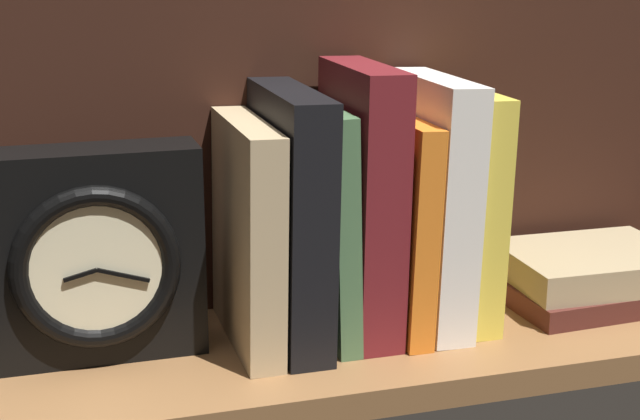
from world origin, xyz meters
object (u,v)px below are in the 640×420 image
book_white_catcher (431,202)px  book_tan_shortstories (247,234)px  book_yellow_seinlanguage (465,206)px  framed_clock (94,256)px  book_stack_side (591,275)px  book_green_romantic (325,221)px  book_orange_pandolfini (396,222)px  book_black_skeptic (290,216)px  book_maroon_dawkins (361,201)px

book_white_catcher → book_tan_shortstories: bearing=180.0°
book_tan_shortstories → book_white_catcher: size_ratio=0.87×
book_tan_shortstories → book_yellow_seinlanguage: (20.85, 0.00, 0.89)cm
book_yellow_seinlanguage → framed_clock: (-34.04, 0.18, -1.76)cm
book_stack_side → book_yellow_seinlanguage: bearing=179.4°
book_green_romantic → book_stack_side: (27.65, -0.15, -7.87)cm
book_orange_pandolfini → book_yellow_seinlanguage: 6.93cm
book_black_skeptic → book_tan_shortstories: bearing=180.0°
book_yellow_seinlanguage → book_stack_side: bearing=-0.6°
book_orange_pandolfini → framed_clock: (-27.19, 0.18, -0.74)cm
framed_clock → book_stack_side: framed_clock is taller
book_yellow_seinlanguage → framed_clock: size_ratio=1.19×
book_tan_shortstories → book_stack_side: size_ratio=1.11×
book_black_skeptic → book_white_catcher: (13.46, 0.00, 0.27)cm
book_green_romantic → book_maroon_dawkins: (3.33, 0.00, 1.69)cm
framed_clock → book_white_catcher: bearing=-0.3°
book_maroon_dawkins → book_white_catcher: bearing=0.0°
book_green_romantic → book_maroon_dawkins: size_ratio=0.86×
book_white_catcher → book_yellow_seinlanguage: book_white_catcher is taller
framed_clock → book_orange_pandolfini: bearing=-0.4°
book_white_catcher → framed_clock: size_ratio=1.26×
book_maroon_dawkins → book_yellow_seinlanguage: size_ratio=1.12×
book_orange_pandolfini → book_maroon_dawkins: bearing=180.0°
book_tan_shortstories → book_maroon_dawkins: bearing=0.0°
book_stack_side → book_green_romantic: bearing=179.7°
book_black_skeptic → book_yellow_seinlanguage: size_ratio=1.04×
book_yellow_seinlanguage → framed_clock: bearing=179.7°
book_black_skeptic → book_stack_side: size_ratio=1.25×
book_orange_pandolfini → book_stack_side: bearing=-0.4°
book_tan_shortstories → book_maroon_dawkins: (10.50, 0.00, 2.21)cm
book_tan_shortstories → framed_clock: bearing=179.2°
book_black_skeptic → framed_clock: 17.20cm
book_stack_side → book_tan_shortstories: bearing=179.8°
book_maroon_dawkins → book_white_catcher: (6.83, 0.00, -0.67)cm
book_maroon_dawkins → book_stack_side: 26.14cm
book_black_skeptic → book_orange_pandolfini: (10.12, 0.00, -1.41)cm
book_orange_pandolfini → framed_clock: size_ratio=1.08×
book_green_romantic → book_white_catcher: bearing=0.0°
book_white_catcher → book_maroon_dawkins: bearing=180.0°
book_yellow_seinlanguage → book_black_skeptic: bearing=180.0°
book_green_romantic → framed_clock: 20.42cm
book_green_romantic → framed_clock: (-20.37, 0.18, -1.39)cm
book_tan_shortstories → book_black_skeptic: book_black_skeptic is taller
book_orange_pandolfini → book_stack_side: (20.83, -0.15, -7.22)cm
book_orange_pandolfini → framed_clock: bearing=179.6°
book_orange_pandolfini → book_black_skeptic: bearing=180.0°
book_black_skeptic → book_maroon_dawkins: (6.63, 0.00, 0.93)cm
book_orange_pandolfini → book_yellow_seinlanguage: book_yellow_seinlanguage is taller
book_black_skeptic → book_maroon_dawkins: book_maroon_dawkins is taller
book_green_romantic → book_white_catcher: (10.16, 0.00, 1.02)cm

